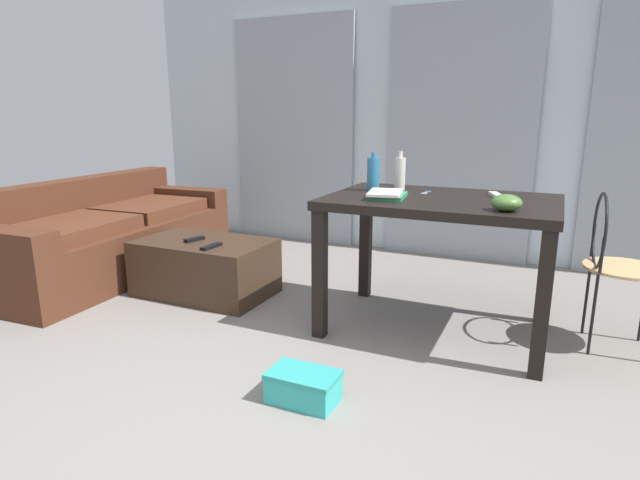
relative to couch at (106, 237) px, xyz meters
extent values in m
plane|color=gray|center=(2.42, -0.31, -0.29)|extent=(7.75, 7.75, 0.00)
cube|color=silver|center=(2.42, 1.70, 0.93)|extent=(6.18, 0.10, 2.44)
cube|color=#99A3AD|center=(0.84, 1.62, 0.77)|extent=(1.24, 0.03, 2.11)
cube|color=#99A3AD|center=(2.42, 1.62, 0.77)|extent=(1.24, 0.03, 2.11)
cube|color=#4C2819|center=(0.04, 0.00, -0.09)|extent=(0.97, 2.11, 0.40)
cube|color=#4C2819|center=(-0.29, -0.01, 0.28)|extent=(0.30, 2.08, 0.33)
cube|color=#4C2819|center=(0.00, 0.94, 0.19)|extent=(0.88, 0.24, 0.16)
cube|color=#552D1C|center=(0.07, 0.42, 0.16)|extent=(0.67, 0.82, 0.10)
cube|color=#552D1C|center=(0.11, -0.41, 0.16)|extent=(0.67, 0.82, 0.10)
cube|color=#382619|center=(1.03, -0.10, -0.10)|extent=(0.92, 0.56, 0.39)
cube|color=black|center=(2.63, -0.04, 0.47)|extent=(1.25, 0.85, 0.05)
cube|color=black|center=(2.06, -0.41, 0.08)|extent=(0.07, 0.07, 0.74)
cube|color=black|center=(3.21, -0.41, 0.08)|extent=(0.07, 0.07, 0.74)
cube|color=black|center=(2.06, 0.34, 0.08)|extent=(0.07, 0.07, 0.74)
cube|color=black|center=(3.21, 0.34, 0.08)|extent=(0.07, 0.07, 0.74)
cylinder|color=tan|center=(3.58, 0.12, 0.16)|extent=(0.41, 0.41, 0.02)
cylinder|color=black|center=(3.45, -0.03, -0.07)|extent=(0.02, 0.02, 0.44)
cylinder|color=black|center=(3.43, 0.25, -0.07)|extent=(0.02, 0.02, 0.44)
torus|color=black|center=(3.44, 0.11, 0.36)|extent=(0.05, 0.40, 0.40)
cylinder|color=black|center=(3.45, -0.06, 0.26)|extent=(0.02, 0.02, 0.19)
cylinder|color=black|center=(3.43, 0.28, 0.26)|extent=(0.02, 0.02, 0.19)
cylinder|color=beige|center=(2.33, 0.17, 0.59)|extent=(0.07, 0.07, 0.19)
cylinder|color=beige|center=(2.33, 0.17, 0.71)|extent=(0.02, 0.02, 0.04)
cylinder|color=teal|center=(2.20, 0.05, 0.59)|extent=(0.08, 0.08, 0.20)
cylinder|color=teal|center=(2.20, 0.05, 0.71)|extent=(0.03, 0.03, 0.03)
ellipsoid|color=#477033|center=(3.00, -0.31, 0.54)|extent=(0.15, 0.15, 0.08)
cube|color=#2D7F56|center=(2.36, -0.18, 0.51)|extent=(0.22, 0.28, 0.02)
cube|color=silver|center=(2.35, -0.19, 0.53)|extent=(0.22, 0.29, 0.02)
cube|color=#B7B7B2|center=(2.90, 0.13, 0.51)|extent=(0.11, 0.17, 0.02)
cube|color=#9EA0A5|center=(2.52, 0.08, 0.50)|extent=(0.02, 0.09, 0.00)
torus|color=#3372B2|center=(2.51, 0.14, 0.50)|extent=(0.03, 0.03, 0.00)
cube|color=#9EA0A5|center=(2.51, 0.08, 0.50)|extent=(0.03, 0.09, 0.00)
torus|color=#3372B2|center=(2.52, 0.14, 0.50)|extent=(0.03, 0.03, 0.00)
cube|color=black|center=(0.98, -0.14, 0.11)|extent=(0.08, 0.16, 0.02)
cube|color=black|center=(1.19, -0.24, 0.11)|extent=(0.06, 0.18, 0.02)
cube|color=#33B2AD|center=(2.28, -1.08, -0.23)|extent=(0.30, 0.19, 0.11)
cube|color=teal|center=(2.28, -1.08, -0.16)|extent=(0.31, 0.20, 0.02)
camera|label=1|loc=(3.22, -2.93, 0.96)|focal=29.18mm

